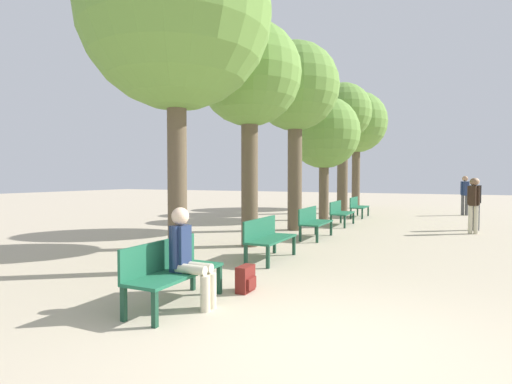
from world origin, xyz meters
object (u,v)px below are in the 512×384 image
bench_row_0 (170,268)px  bench_row_2 (313,220)px  bench_row_1 (267,236)px  bench_row_4 (358,206)px  tree_row_5 (356,123)px  pedestrian_far (475,200)px  pedestrian_mid (474,202)px  bench_row_3 (340,211)px  person_seated (188,254)px  tree_row_0 (176,15)px  tree_row_3 (324,134)px  tree_row_4 (343,114)px  backpack (246,279)px  tree_row_1 (250,77)px  tree_row_2 (295,89)px  pedestrian_near (465,193)px

bench_row_0 → bench_row_2: size_ratio=1.00×
bench_row_1 → bench_row_4: bearing=90.0°
tree_row_5 → pedestrian_far: tree_row_5 is taller
pedestrian_mid → pedestrian_far: (0.11, 0.95, -0.00)m
bench_row_3 → pedestrian_mid: size_ratio=0.91×
bench_row_1 → person_seated: bearing=-85.6°
bench_row_1 → pedestrian_far: (4.18, 6.96, 0.46)m
tree_row_0 → person_seated: 4.32m
tree_row_3 → tree_row_4: (0.00, 3.25, 1.21)m
bench_row_1 → backpack: 2.33m
tree_row_4 → tree_row_5: size_ratio=0.96×
bench_row_0 → tree_row_0: (-1.04, 1.58, 4.03)m
tree_row_0 → bench_row_4: bearing=84.7°
bench_row_4 → tree_row_1: tree_row_1 is taller
tree_row_0 → pedestrian_mid: (5.11, 7.63, -3.57)m
pedestrian_mid → tree_row_5: bearing=121.0°
bench_row_0 → pedestrian_far: (4.18, 10.16, 0.46)m
tree_row_2 → tree_row_5: bearing=90.0°
tree_row_3 → tree_row_5: (0.00, 6.47, 1.21)m
backpack → tree_row_3: bearing=99.2°
bench_row_3 → pedestrian_near: (4.14, 6.05, 0.51)m
bench_row_0 → tree_row_2: (-1.04, 7.80, 3.97)m
bench_row_3 → tree_row_3: (-1.04, 1.65, 2.92)m
pedestrian_mid → tree_row_4: bearing=134.1°
bench_row_4 → pedestrian_near: (4.14, 2.85, 0.51)m
bench_row_2 → pedestrian_near: pedestrian_near is taller
bench_row_4 → bench_row_0: bearing=-90.0°
bench_row_3 → tree_row_4: (-1.04, 4.90, 4.13)m
bench_row_2 → tree_row_1: size_ratio=0.28×
tree_row_5 → person_seated: 18.14m
tree_row_4 → pedestrian_far: 7.71m
backpack → tree_row_5: bearing=95.7°
bench_row_1 → bench_row_2: (0.00, 3.20, 0.00)m
tree_row_0 → tree_row_4: (0.00, 12.91, 0.10)m
bench_row_4 → tree_row_5: (-1.04, 4.93, 4.13)m
tree_row_0 → pedestrian_mid: 9.86m
bench_row_4 → tree_row_0: 11.96m
bench_row_2 → pedestrian_near: size_ratio=0.87×
bench_row_2 → pedestrian_mid: 4.97m
tree_row_5 → pedestrian_mid: (5.11, -8.50, -3.67)m
bench_row_1 → tree_row_3: 8.62m
tree_row_3 → bench_row_4: bearing=56.2°
tree_row_0 → backpack: (1.66, -0.61, -4.34)m
tree_row_1 → pedestrian_far: (5.22, 5.65, -3.15)m
bench_row_0 → tree_row_4: (-1.04, 14.49, 4.13)m
bench_row_3 → bench_row_4: size_ratio=1.00×
person_seated → tree_row_2: bearing=99.4°
tree_row_3 → bench_row_2: bearing=-77.9°
bench_row_3 → backpack: 8.65m
tree_row_0 → pedestrian_near: size_ratio=3.57×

